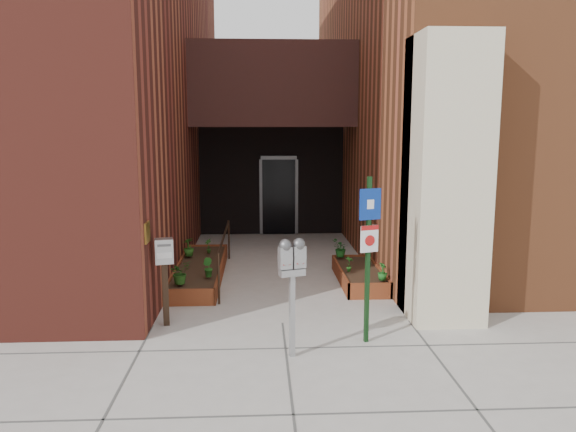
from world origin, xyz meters
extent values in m
plane|color=#9E9991|center=(0.00, 0.00, 0.00)|extent=(80.00, 80.00, 0.00)
cube|color=maroon|center=(-6.00, 6.70, 5.00)|extent=(8.00, 14.60, 10.00)
cube|color=brown|center=(6.00, 7.15, 5.00)|extent=(8.00, 13.70, 10.00)
cube|color=beige|center=(2.55, 0.20, 2.20)|extent=(1.10, 1.20, 4.40)
cube|color=black|center=(0.00, 6.00, 4.00)|extent=(4.20, 2.00, 2.00)
cube|color=black|center=(0.00, 7.40, 1.50)|extent=(4.00, 0.30, 3.00)
cube|color=black|center=(0.20, 7.22, 1.05)|extent=(0.90, 0.06, 2.10)
cube|color=#B79338|center=(-1.99, -0.20, 1.50)|extent=(0.04, 0.30, 0.30)
cube|color=brown|center=(-1.55, 0.92, 0.15)|extent=(0.90, 0.04, 0.30)
cube|color=brown|center=(-1.55, 4.48, 0.15)|extent=(0.90, 0.04, 0.30)
cube|color=brown|center=(-1.98, 2.70, 0.15)|extent=(0.04, 3.60, 0.30)
cube|color=brown|center=(-1.12, 2.70, 0.15)|extent=(0.04, 3.60, 0.30)
cube|color=black|center=(-1.55, 2.70, 0.13)|extent=(0.82, 3.52, 0.26)
cube|color=brown|center=(1.60, 1.12, 0.15)|extent=(0.80, 0.04, 0.30)
cube|color=brown|center=(1.60, 3.28, 0.15)|extent=(0.80, 0.04, 0.30)
cube|color=brown|center=(1.22, 2.20, 0.15)|extent=(0.04, 2.20, 0.30)
cube|color=brown|center=(1.98, 2.20, 0.15)|extent=(0.04, 2.20, 0.30)
cube|color=black|center=(1.60, 2.20, 0.13)|extent=(0.72, 2.12, 0.26)
cylinder|color=black|center=(-1.05, 1.00, 0.45)|extent=(0.04, 0.04, 0.90)
cylinder|color=black|center=(-1.05, 4.30, 0.45)|extent=(0.04, 0.04, 0.90)
cylinder|color=black|center=(-1.05, 2.65, 0.88)|extent=(0.04, 3.30, 0.04)
cube|color=#99999B|center=(0.08, -1.27, 0.56)|extent=(0.08, 0.08, 1.11)
cube|color=#99999B|center=(0.08, -1.27, 1.16)|extent=(0.36, 0.23, 0.09)
cube|color=#99999B|center=(-0.01, -1.30, 1.36)|extent=(0.19, 0.16, 0.29)
sphere|color=#59595B|center=(-0.01, -1.30, 1.52)|extent=(0.16, 0.16, 0.16)
cube|color=white|center=(0.00, -1.35, 1.38)|extent=(0.10, 0.04, 0.06)
cube|color=#B21414|center=(0.00, -1.35, 1.29)|extent=(0.10, 0.04, 0.03)
cube|color=#99999B|center=(0.17, -1.24, 1.36)|extent=(0.19, 0.16, 0.29)
sphere|color=#59595B|center=(0.17, -1.24, 1.52)|extent=(0.16, 0.16, 0.16)
cube|color=white|center=(0.18, -1.30, 1.38)|extent=(0.10, 0.04, 0.06)
cube|color=#B21414|center=(0.18, -1.30, 1.29)|extent=(0.10, 0.04, 0.03)
cube|color=black|center=(1.16, -0.81, 1.18)|extent=(0.07, 0.07, 2.36)
cube|color=navy|center=(1.17, -0.84, 1.98)|extent=(0.31, 0.12, 0.43)
cube|color=white|center=(1.17, -0.84, 1.98)|extent=(0.11, 0.05, 0.13)
cube|color=white|center=(1.17, -0.84, 1.50)|extent=(0.26, 0.11, 0.38)
cube|color=#B21414|center=(1.17, -0.84, 1.66)|extent=(0.26, 0.10, 0.06)
cylinder|color=#B21414|center=(1.17, -0.85, 1.48)|extent=(0.15, 0.06, 0.15)
cube|color=black|center=(-1.79, 0.01, 0.49)|extent=(0.11, 0.11, 0.99)
cube|color=#B2B2B4|center=(-1.79, 0.01, 1.17)|extent=(0.31, 0.25, 0.38)
cube|color=#59595B|center=(-1.77, -0.09, 1.28)|extent=(0.20, 0.05, 0.04)
cube|color=white|center=(-1.77, -0.09, 1.12)|extent=(0.21, 0.06, 0.09)
imported|color=#214E16|center=(-1.74, 1.26, 0.50)|extent=(0.51, 0.51, 0.40)
imported|color=#1D5418|center=(-1.30, 1.69, 0.47)|extent=(0.27, 0.27, 0.35)
imported|color=#27601B|center=(-1.85, 3.36, 0.49)|extent=(0.31, 0.31, 0.39)
imported|color=#205117|center=(-1.46, 3.62, 0.46)|extent=(0.24, 0.24, 0.32)
imported|color=#1C621E|center=(1.85, 1.30, 0.46)|extent=(0.24, 0.24, 0.31)
imported|color=#1E5217|center=(1.35, 1.92, 0.45)|extent=(0.22, 0.22, 0.30)
imported|color=#19591C|center=(1.35, 3.10, 0.49)|extent=(0.47, 0.47, 0.37)
camera|label=1|loc=(-0.34, -8.34, 3.06)|focal=35.00mm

